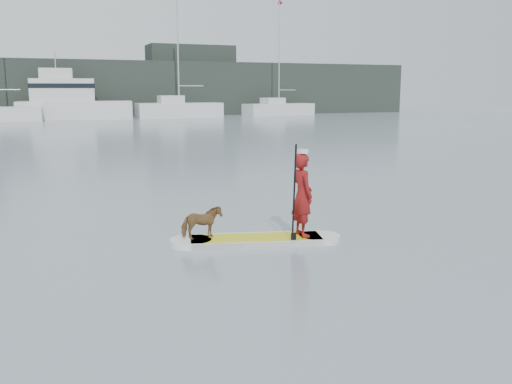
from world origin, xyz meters
name	(u,v)px	position (x,y,z in m)	size (l,w,h in m)	color
ground	(72,226)	(0.00, 0.00, 0.00)	(140.00, 140.00, 0.00)	slate
paddleboard	(256,240)	(3.17, -2.77, 0.06)	(3.22, 1.44, 0.12)	#D0CE13
paddler	(302,195)	(4.04, -3.00, 0.92)	(0.58, 0.38, 1.60)	maroon
white_cap	(303,151)	(4.04, -3.00, 1.76)	(0.22, 0.22, 0.07)	silver
dog	(202,223)	(2.17, -2.50, 0.43)	(0.34, 0.75, 0.63)	brown
paddle	(294,205)	(3.75, -3.24, 0.80)	(0.11, 0.30, 2.00)	black
sailboat_e	(179,109)	(14.22, 45.61, 0.91)	(8.74, 2.86, 12.67)	silver
sailboat_f	(278,108)	(26.01, 46.58, 0.84)	(8.67, 3.95, 12.52)	silver
motor_yacht_a	(70,101)	(3.60, 46.85, 1.83)	(11.18, 4.65, 6.51)	silver
shore_mass	(29,89)	(0.00, 53.00, 3.00)	(90.00, 6.00, 6.00)	black
shore_building_east	(191,80)	(18.00, 54.00, 4.00)	(10.00, 4.00, 8.00)	black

